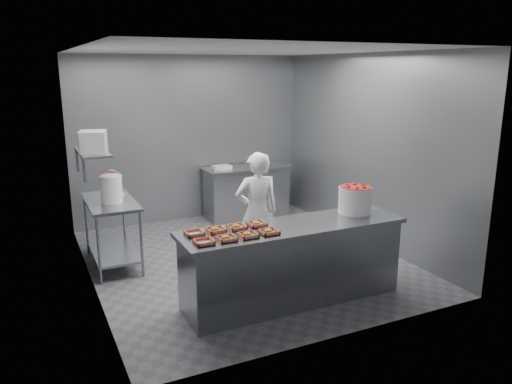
{
  "coord_description": "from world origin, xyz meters",
  "views": [
    {
      "loc": [
        -2.64,
        -5.91,
        2.59
      ],
      "look_at": [
        0.09,
        -0.2,
        1.01
      ],
      "focal_mm": 35.0,
      "sensor_mm": 36.0,
      "label": 1
    }
  ],
  "objects_px": {
    "prep_table": "(112,223)",
    "worker": "(257,212)",
    "tray_0": "(204,242)",
    "tray_4": "(194,233)",
    "tray_6": "(237,227)",
    "tray_7": "(257,224)",
    "tray_5": "(216,230)",
    "glaze_bucket": "(111,188)",
    "service_counter": "(293,263)",
    "tray_1": "(226,238)",
    "appliance": "(93,142)",
    "back_counter": "(246,192)",
    "strawberry_tub": "(355,199)",
    "tray_3": "(269,232)",
    "tray_2": "(248,235)"
  },
  "relations": [
    {
      "from": "back_counter",
      "to": "strawberry_tub",
      "type": "distance_m",
      "value": 3.2
    },
    {
      "from": "tray_3",
      "to": "tray_6",
      "type": "bearing_deg",
      "value": 129.16
    },
    {
      "from": "back_counter",
      "to": "tray_5",
      "type": "bearing_deg",
      "value": -119.61
    },
    {
      "from": "tray_0",
      "to": "tray_7",
      "type": "xyz_separation_m",
      "value": [
        0.72,
        0.29,
        0.0
      ]
    },
    {
      "from": "back_counter",
      "to": "strawberry_tub",
      "type": "bearing_deg",
      "value": -90.09
    },
    {
      "from": "tray_6",
      "to": "tray_1",
      "type": "bearing_deg",
      "value": -129.16
    },
    {
      "from": "worker",
      "to": "tray_0",
      "type": "bearing_deg",
      "value": 53.24
    },
    {
      "from": "worker",
      "to": "appliance",
      "type": "xyz_separation_m",
      "value": [
        -1.85,
        0.84,
        0.92
      ]
    },
    {
      "from": "tray_3",
      "to": "strawberry_tub",
      "type": "relative_size",
      "value": 0.48
    },
    {
      "from": "tray_4",
      "to": "tray_7",
      "type": "height_order",
      "value": "tray_7"
    },
    {
      "from": "tray_0",
      "to": "appliance",
      "type": "distance_m",
      "value": 2.25
    },
    {
      "from": "back_counter",
      "to": "tray_6",
      "type": "height_order",
      "value": "tray_6"
    },
    {
      "from": "back_counter",
      "to": "tray_1",
      "type": "distance_m",
      "value": 3.86
    },
    {
      "from": "tray_0",
      "to": "tray_4",
      "type": "distance_m",
      "value": 0.29
    },
    {
      "from": "tray_5",
      "to": "tray_6",
      "type": "relative_size",
      "value": 1.0
    },
    {
      "from": "strawberry_tub",
      "to": "tray_1",
      "type": "bearing_deg",
      "value": -171.77
    },
    {
      "from": "service_counter",
      "to": "glaze_bucket",
      "type": "bearing_deg",
      "value": 131.66
    },
    {
      "from": "glaze_bucket",
      "to": "service_counter",
      "type": "bearing_deg",
      "value": -48.34
    },
    {
      "from": "service_counter",
      "to": "tray_4",
      "type": "height_order",
      "value": "tray_4"
    },
    {
      "from": "tray_7",
      "to": "tray_3",
      "type": "bearing_deg",
      "value": -90.0
    },
    {
      "from": "tray_1",
      "to": "service_counter",
      "type": "bearing_deg",
      "value": 9.69
    },
    {
      "from": "tray_0",
      "to": "tray_4",
      "type": "height_order",
      "value": "same"
    },
    {
      "from": "tray_4",
      "to": "worker",
      "type": "relative_size",
      "value": 0.12
    },
    {
      "from": "back_counter",
      "to": "tray_3",
      "type": "height_order",
      "value": "tray_3"
    },
    {
      "from": "tray_3",
      "to": "tray_4",
      "type": "relative_size",
      "value": 1.0
    },
    {
      "from": "tray_0",
      "to": "glaze_bucket",
      "type": "xyz_separation_m",
      "value": [
        -0.54,
        1.99,
        0.17
      ]
    },
    {
      "from": "worker",
      "to": "glaze_bucket",
      "type": "xyz_separation_m",
      "value": [
        -1.67,
        0.85,
        0.3
      ]
    },
    {
      "from": "tray_4",
      "to": "tray_2",
      "type": "bearing_deg",
      "value": -31.71
    },
    {
      "from": "tray_0",
      "to": "tray_5",
      "type": "xyz_separation_m",
      "value": [
        0.24,
        0.29,
        0.0
      ]
    },
    {
      "from": "strawberry_tub",
      "to": "tray_7",
      "type": "bearing_deg",
      "value": 178.19
    },
    {
      "from": "prep_table",
      "to": "worker",
      "type": "xyz_separation_m",
      "value": [
        1.68,
        -0.96,
        0.19
      ]
    },
    {
      "from": "back_counter",
      "to": "tray_4",
      "type": "bearing_deg",
      "value": -122.81
    },
    {
      "from": "tray_0",
      "to": "tray_3",
      "type": "bearing_deg",
      "value": -0.0
    },
    {
      "from": "tray_6",
      "to": "glaze_bucket",
      "type": "distance_m",
      "value": 1.99
    },
    {
      "from": "service_counter",
      "to": "tray_1",
      "type": "relative_size",
      "value": 13.88
    },
    {
      "from": "prep_table",
      "to": "tray_7",
      "type": "bearing_deg",
      "value": -54.9
    },
    {
      "from": "tray_3",
      "to": "glaze_bucket",
      "type": "relative_size",
      "value": 0.44
    },
    {
      "from": "tray_6",
      "to": "worker",
      "type": "xyz_separation_m",
      "value": [
        0.65,
        0.85,
        -0.14
      ]
    },
    {
      "from": "tray_0",
      "to": "tray_5",
      "type": "height_order",
      "value": "tray_5"
    },
    {
      "from": "service_counter",
      "to": "strawberry_tub",
      "type": "xyz_separation_m",
      "value": [
        0.9,
        0.11,
        0.62
      ]
    },
    {
      "from": "tray_1",
      "to": "strawberry_tub",
      "type": "relative_size",
      "value": 0.48
    },
    {
      "from": "tray_6",
      "to": "worker",
      "type": "bearing_deg",
      "value": 52.55
    },
    {
      "from": "tray_1",
      "to": "strawberry_tub",
      "type": "xyz_separation_m",
      "value": [
        1.76,
        0.25,
        0.15
      ]
    },
    {
      "from": "service_counter",
      "to": "tray_5",
      "type": "xyz_separation_m",
      "value": [
        -0.86,
        0.15,
        0.47
      ]
    },
    {
      "from": "service_counter",
      "to": "strawberry_tub",
      "type": "relative_size",
      "value": 6.67
    },
    {
      "from": "strawberry_tub",
      "to": "tray_4",
      "type": "bearing_deg",
      "value": 178.84
    },
    {
      "from": "worker",
      "to": "appliance",
      "type": "relative_size",
      "value": 4.4
    },
    {
      "from": "back_counter",
      "to": "worker",
      "type": "relative_size",
      "value": 0.96
    },
    {
      "from": "back_counter",
      "to": "tray_1",
      "type": "xyz_separation_m",
      "value": [
        -1.76,
        -3.4,
        0.47
      ]
    },
    {
      "from": "tray_5",
      "to": "appliance",
      "type": "distance_m",
      "value": 2.09
    }
  ]
}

